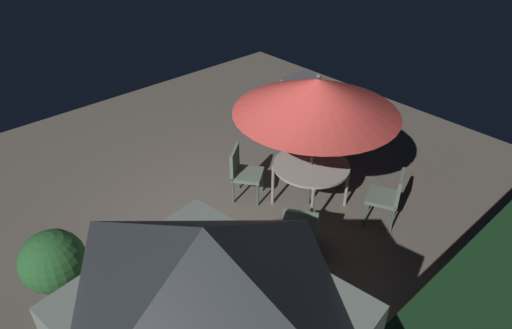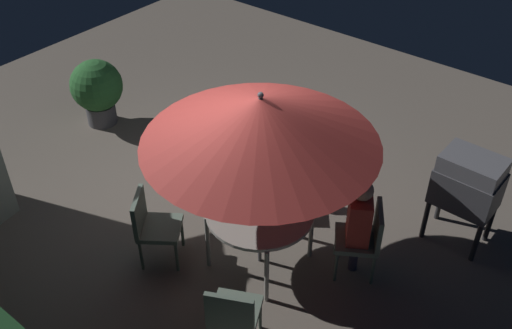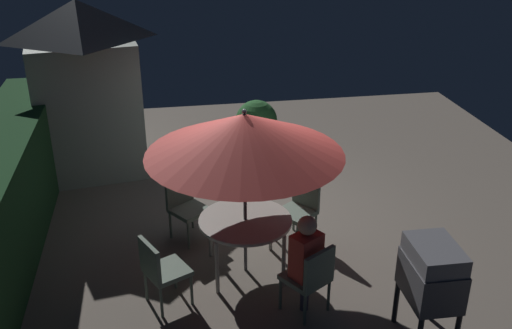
{
  "view_description": "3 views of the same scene",
  "coord_description": "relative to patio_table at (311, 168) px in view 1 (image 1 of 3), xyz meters",
  "views": [
    {
      "loc": [
        3.43,
        4.08,
        4.58
      ],
      "look_at": [
        -0.38,
        -0.09,
        0.87
      ],
      "focal_mm": 31.89,
      "sensor_mm": 36.0,
      "label": 1
    },
    {
      "loc": [
        -4.0,
        4.08,
        4.96
      ],
      "look_at": [
        -0.92,
        0.19,
        1.19
      ],
      "focal_mm": 40.98,
      "sensor_mm": 36.0,
      "label": 2
    },
    {
      "loc": [
        -7.43,
        1.33,
        4.5
      ],
      "look_at": [
        -0.59,
        0.14,
        1.27
      ],
      "focal_mm": 41.2,
      "sensor_mm": 36.0,
      "label": 3
    }
  ],
  "objects": [
    {
      "name": "patio_umbrella",
      "position": [
        0.0,
        0.0,
        1.21
      ],
      "size": [
        2.39,
        2.39,
        2.23
      ],
      "color": "#4C4C51",
      "rests_on": "ground"
    },
    {
      "name": "potted_plant_by_shed",
      "position": [
        3.71,
        -0.79,
        -0.11
      ],
      "size": [
        0.78,
        0.78,
        1.04
      ],
      "color": "#4C4C51",
      "rests_on": "ground"
    },
    {
      "name": "chair_near_shed",
      "position": [
        -0.98,
        -0.6,
        -0.18
      ],
      "size": [
        0.64,
        0.64,
        0.9
      ],
      "color": "slate",
      "rests_on": "ground"
    },
    {
      "name": "patio_table",
      "position": [
        0.0,
        0.0,
        0.0
      ],
      "size": [
        1.18,
        1.18,
        0.77
      ],
      "color": "#B2ADA3",
      "rests_on": "ground"
    },
    {
      "name": "person_in_red",
      "position": [
        -0.9,
        -0.56,
        0.08
      ],
      "size": [
        0.38,
        0.42,
        1.26
      ],
      "color": "#CC3D33",
      "rests_on": "ground"
    },
    {
      "name": "chair_toward_hedge",
      "position": [
        0.98,
        0.7,
        -0.18
      ],
      "size": [
        0.65,
        0.64,
        0.9
      ],
      "color": "slate",
      "rests_on": "ground"
    },
    {
      "name": "chair_far_side",
      "position": [
        0.65,
        -0.87,
        -0.18
      ],
      "size": [
        0.65,
        0.65,
        0.9
      ],
      "color": "slate",
      "rests_on": "ground"
    },
    {
      "name": "ground_plane",
      "position": [
        1.12,
        -0.37,
        -0.7
      ],
      "size": [
        11.0,
        11.0,
        0.0
      ],
      "primitive_type": "plane",
      "color": "#6B6056"
    },
    {
      "name": "bbq_grill",
      "position": [
        -1.6,
        -1.74,
        0.15
      ],
      "size": [
        0.71,
        0.52,
        1.2
      ],
      "color": "#47474C",
      "rests_on": "ground"
    },
    {
      "name": "chair_toward_house",
      "position": [
        -0.53,
        1.09,
        -0.18
      ],
      "size": [
        0.62,
        0.62,
        0.9
      ],
      "color": "slate",
      "rests_on": "ground"
    }
  ]
}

